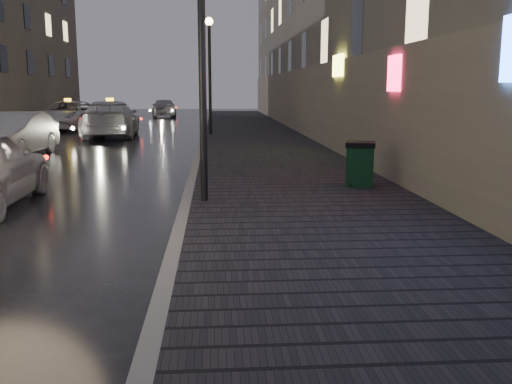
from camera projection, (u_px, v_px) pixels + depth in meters
sidewalk at (256, 137)px, 25.83m from camera, size 4.60×58.00×0.15m
curb at (203, 138)px, 25.66m from camera, size 0.20×58.00×0.15m
curb_far at (0, 139)px, 25.04m from camera, size 0.20×58.00×0.15m
building_near at (313, 3)px, 28.82m from camera, size 1.80×50.00×13.00m
lamp_near at (202, 20)px, 10.35m from camera, size 0.36×0.36×5.28m
lamp_far at (210, 61)px, 26.05m from camera, size 0.36×0.36×5.28m
trash_bin at (360, 163)px, 12.52m from camera, size 0.77×0.77×0.97m
car_left_mid at (13, 135)px, 18.97m from camera, size 1.86×4.60×1.49m
taxi_mid at (111, 119)px, 26.82m from camera, size 2.75×5.97×1.69m
taxi_far at (69, 115)px, 31.93m from camera, size 3.22×5.93×1.58m
car_far at (164, 108)px, 45.33m from camera, size 2.36×4.61×1.50m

